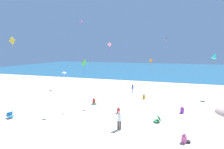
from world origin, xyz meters
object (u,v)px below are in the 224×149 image
(person_1, at_px, (94,102))
(kite_teal, at_px, (215,56))
(person_0, at_px, (133,88))
(person_2, at_px, (144,97))
(kite_magenta, at_px, (81,21))
(person_4, at_px, (119,119))
(kite_black, at_px, (167,37))
(beach_chair_far_right, at_px, (158,119))
(kite_orange, at_px, (151,61))
(person_6, at_px, (118,111))
(kite_yellow, at_px, (12,41))
(person_5, at_px, (182,110))
(kite_pink, at_px, (110,45))
(kite_blue, at_px, (125,46))
(person_3, at_px, (185,139))
(kite_green, at_px, (84,63))
(kite_white, at_px, (64,73))
(beach_chair_far_left, at_px, (10,115))

(person_1, height_order, kite_teal, kite_teal)
(person_0, distance_m, person_2, 3.38)
(kite_teal, bearing_deg, kite_magenta, 175.32)
(person_4, relative_size, kite_magenta, 1.58)
(kite_black, height_order, kite_teal, kite_black)
(person_2, bearing_deg, beach_chair_far_right, -142.48)
(person_1, relative_size, kite_orange, 0.44)
(person_0, distance_m, kite_teal, 12.61)
(beach_chair_far_right, relative_size, person_6, 1.11)
(person_6, distance_m, kite_teal, 16.30)
(person_6, height_order, kite_magenta, kite_magenta)
(kite_yellow, relative_size, kite_orange, 0.72)
(kite_black, bearing_deg, person_5, -81.55)
(kite_yellow, bearing_deg, kite_pink, 14.76)
(person_2, relative_size, person_4, 0.44)
(kite_pink, height_order, kite_blue, kite_pink)
(kite_yellow, bearing_deg, person_3, -11.61)
(person_1, xyz_separation_m, kite_blue, (1.20, 11.86, 7.34))
(person_6, distance_m, kite_green, 6.57)
(person_2, height_order, kite_magenta, kite_magenta)
(person_0, bearing_deg, kite_green, -97.42)
(kite_blue, bearing_deg, kite_pink, -86.57)
(person_6, relative_size, kite_yellow, 0.54)
(kite_green, distance_m, kite_teal, 18.36)
(person_4, xyz_separation_m, kite_magenta, (-11.61, 15.80, 11.28))
(person_1, relative_size, kite_teal, 0.52)
(person_4, distance_m, kite_blue, 19.38)
(person_3, bearing_deg, person_5, 68.01)
(person_3, relative_size, kite_black, 0.57)
(person_2, bearing_deg, person_5, -111.52)
(person_6, height_order, kite_white, kite_white)
(beach_chair_far_left, xyz_separation_m, person_6, (10.05, 4.55, -0.03))
(person_0, bearing_deg, person_2, -32.33)
(beach_chair_far_right, relative_size, person_1, 0.98)
(kite_green, bearing_deg, kite_yellow, -175.97)
(beach_chair_far_left, height_order, kite_green, kite_green)
(kite_teal, height_order, kite_magenta, kite_magenta)
(person_0, height_order, person_2, person_0)
(person_3, xyz_separation_m, person_4, (-5.11, 0.57, 0.65))
(beach_chair_far_left, relative_size, person_1, 1.02)
(kite_green, relative_size, kite_blue, 1.76)
(person_1, xyz_separation_m, kite_white, (-1.55, -4.09, 4.17))
(beach_chair_far_left, height_order, person_0, person_0)
(person_2, relative_size, kite_yellow, 0.54)
(person_1, height_order, kite_yellow, kite_yellow)
(beach_chair_far_right, height_order, kite_black, kite_black)
(person_0, height_order, person_4, person_4)
(person_1, height_order, person_5, person_5)
(beach_chair_far_left, distance_m, kite_green, 9.15)
(person_2, relative_size, kite_pink, 0.52)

